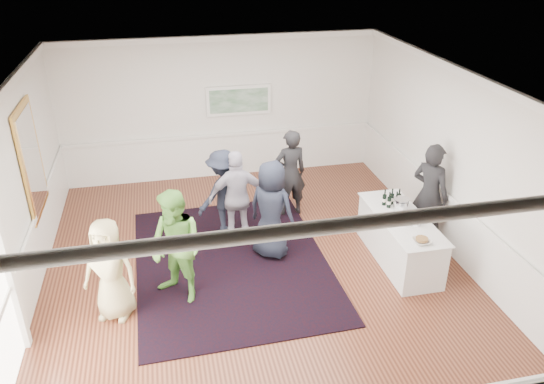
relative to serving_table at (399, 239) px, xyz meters
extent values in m
plane|color=brown|center=(-2.48, 0.21, -0.42)|extent=(8.00, 8.00, 0.00)
cube|color=white|center=(-2.48, 0.21, 2.78)|extent=(7.00, 8.00, 0.02)
cube|color=white|center=(-5.98, 0.21, 1.18)|extent=(0.02, 8.00, 3.20)
cube|color=white|center=(1.02, 0.21, 1.18)|extent=(0.02, 8.00, 3.20)
cube|color=white|center=(-2.48, 4.21, 1.18)|extent=(7.00, 0.02, 3.20)
cube|color=white|center=(-2.48, -3.79, 1.18)|extent=(7.00, 0.02, 3.20)
cube|color=gold|center=(-5.94, 1.51, 1.38)|extent=(0.04, 1.25, 1.85)
cube|color=white|center=(-5.91, 1.51, 1.38)|extent=(0.01, 1.05, 1.65)
cube|color=white|center=(-5.91, -0.87, 0.78)|extent=(0.10, 0.14, 2.40)
cube|color=white|center=(-2.08, 4.16, 1.36)|extent=(1.44, 0.05, 0.66)
cube|color=#256331|center=(-2.08, 4.12, 1.36)|extent=(1.30, 0.01, 0.52)
cube|color=black|center=(-2.84, 0.53, -0.41)|extent=(3.31, 4.30, 0.02)
cube|color=silver|center=(0.00, 0.00, -0.01)|extent=(0.73, 2.02, 0.83)
cube|color=silver|center=(0.00, 0.00, 0.41)|extent=(0.79, 2.08, 0.02)
imported|color=black|center=(0.72, 0.45, 0.54)|extent=(0.76, 0.84, 1.93)
imported|color=tan|center=(-4.73, -0.46, 0.38)|extent=(0.92, 0.76, 1.61)
imported|color=#63A843|center=(-3.76, -0.25, 0.49)|extent=(1.11, 1.12, 1.83)
imported|color=#B1AABE|center=(-2.60, 1.23, 0.46)|extent=(1.04, 0.43, 1.77)
imported|color=#1B1F2D|center=(-2.81, 1.58, 0.41)|extent=(1.24, 1.07, 1.66)
imported|color=black|center=(-1.43, 2.03, 0.47)|extent=(0.69, 0.49, 1.78)
imported|color=#1B1F2D|center=(-2.10, 0.65, 0.46)|extent=(1.02, 1.00, 1.77)
cylinder|color=#62B03F|center=(-0.07, -0.24, 0.54)|extent=(0.12, 0.12, 0.24)
cylinder|color=#CF3D4E|center=(0.11, -0.30, 0.54)|extent=(0.12, 0.12, 0.24)
cylinder|color=#7EAC3D|center=(-0.10, -0.08, 0.54)|extent=(0.12, 0.12, 0.24)
cylinder|color=silver|center=(0.06, 0.20, 0.53)|extent=(0.26, 0.26, 0.24)
imported|color=white|center=(-0.04, -0.80, 0.45)|extent=(0.28, 0.28, 0.07)
cylinder|color=olive|center=(-0.04, -0.80, 0.47)|extent=(0.19, 0.19, 0.04)
camera|label=1|loc=(-3.79, -7.12, 4.78)|focal=35.00mm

